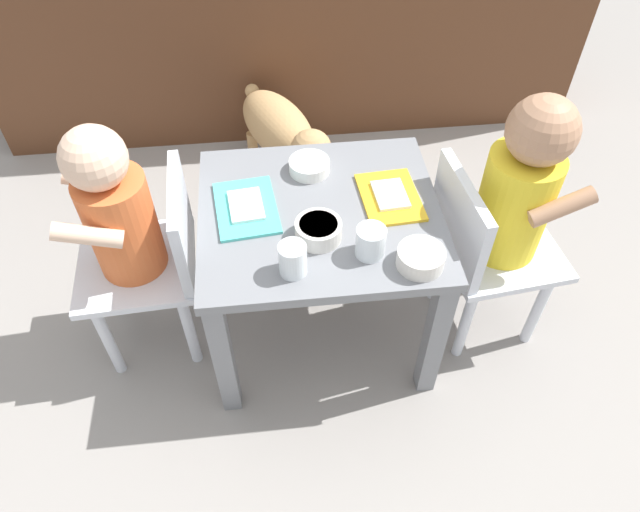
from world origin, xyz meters
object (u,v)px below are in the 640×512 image
water_cup_left (370,243)px  veggie_bowl_near (318,230)px  food_tray_right (390,196)px  cereal_bowl_left_side (309,166)px  dining_table (320,236)px  cereal_bowl_right_side (421,258)px  dog (283,131)px  water_cup_right (293,261)px  seated_child_left (126,223)px  seated_child_right (512,200)px  food_tray_left (246,207)px

water_cup_left → veggie_bowl_near: 0.12m
food_tray_right → veggie_bowl_near: size_ratio=1.85×
food_tray_right → cereal_bowl_left_side: size_ratio=1.91×
dining_table → cereal_bowl_right_side: cereal_bowl_right_side is taller
veggie_bowl_near → dog: bearing=93.2°
water_cup_right → veggie_bowl_near: bearing=55.6°
water_cup_left → veggie_bowl_near: size_ratio=0.68×
seated_child_left → food_tray_right: bearing=0.8°
water_cup_left → water_cup_right: (-0.17, -0.03, 0.00)m
cereal_bowl_left_side → veggie_bowl_near: (-0.00, -0.23, 0.01)m
food_tray_right → veggie_bowl_near: veggie_bowl_near is taller
food_tray_right → cereal_bowl_left_side: 0.21m
seated_child_right → cereal_bowl_left_side: bearing=159.3°
dining_table → veggie_bowl_near: (-0.01, -0.08, 0.10)m
dining_table → food_tray_right: size_ratio=2.94×
seated_child_left → food_tray_left: bearing=1.7°
seated_child_right → food_tray_left: seated_child_right is taller
seated_child_left → veggie_bowl_near: 0.44m
veggie_bowl_near → seated_child_right: bearing=7.1°
cereal_bowl_left_side → dining_table: bearing=-86.0°
water_cup_left → cereal_bowl_left_side: bearing=109.6°
seated_child_right → veggie_bowl_near: (-0.45, -0.06, 0.01)m
dining_table → cereal_bowl_right_side: bearing=-44.1°
water_cup_left → water_cup_right: size_ratio=0.95×
dog → cereal_bowl_right_side: 0.88m
seated_child_left → seated_child_right: bearing=-2.8°
water_cup_left → veggie_bowl_near: bearing=150.6°
seated_child_right → food_tray_left: bearing=175.2°
seated_child_left → food_tray_left: seated_child_left is taller
food_tray_left → cereal_bowl_left_side: 0.20m
dining_table → cereal_bowl_right_side: (0.19, -0.18, 0.10)m
seated_child_left → cereal_bowl_right_side: (0.62, -0.20, 0.03)m
cereal_bowl_left_side → cereal_bowl_right_side: cereal_bowl_right_side is taller
dining_table → food_tray_left: bearing=171.4°
cereal_bowl_right_side → food_tray_right: bearing=96.3°
food_tray_right → veggie_bowl_near: 0.21m
cereal_bowl_left_side → cereal_bowl_right_side: size_ratio=0.99×
seated_child_left → water_cup_left: 0.55m
dining_table → water_cup_right: 0.22m
cereal_bowl_right_side → water_cup_right: bearing=177.7°
water_cup_right → water_cup_left: bearing=11.2°
seated_child_right → food_tray_right: size_ratio=3.79×
dining_table → veggie_bowl_near: 0.13m
veggie_bowl_near → food_tray_left: bearing=145.2°
seated_child_left → dog: seated_child_left is taller
cereal_bowl_left_side → food_tray_left: bearing=-142.8°
cereal_bowl_right_side → dog: bearing=106.6°
seated_child_right → water_cup_left: (-0.35, -0.11, 0.02)m
seated_child_right → dog: 0.85m
dog → seated_child_left: bearing=-122.0°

